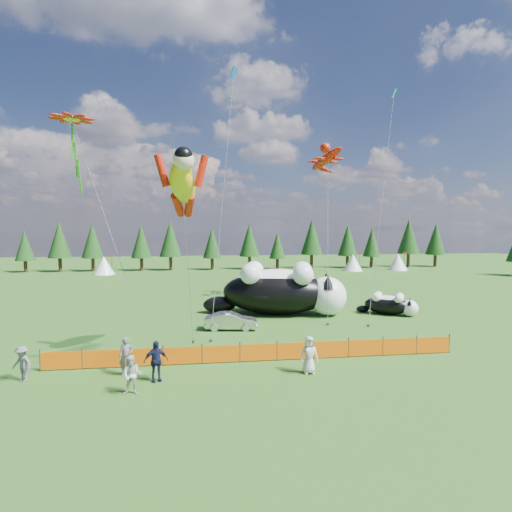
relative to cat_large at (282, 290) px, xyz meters
The scene contains 17 objects.
ground 9.36m from the cat_large, 113.13° to the right, with size 160.00×160.00×0.00m, color #0F3D0B.
safety_fence 12.05m from the cat_large, 107.47° to the right, with size 22.06×0.06×1.10m.
tree_line 36.83m from the cat_large, 95.60° to the left, with size 90.00×4.00×8.00m, color black, non-canonical shape.
festival_tents 32.47m from the cat_large, 76.80° to the left, with size 50.00×3.20×2.80m, color white, non-canonical shape.
cat_large is the anchor object (origin of this frame).
cat_small 8.98m from the cat_large, ahead, with size 4.43×3.50×1.80m.
car 6.55m from the cat_large, 135.57° to the right, with size 1.29×3.69×1.22m, color silver.
spectator_a 16.21m from the cat_large, 129.22° to the right, with size 0.68×0.45×1.87m, color #5A595E.
spectator_b 17.72m from the cat_large, 122.70° to the right, with size 0.83×0.49×1.70m, color beige.
spectator_c 16.09m from the cat_large, 122.87° to the right, with size 1.13×0.58×1.92m, color #141737.
spectator_d 19.58m from the cat_large, 139.66° to the right, with size 1.08×0.56×1.67m, color #5A595E.
spectator_e 13.57m from the cat_large, 95.86° to the right, with size 0.90×0.59×1.84m, color beige.
superhero_kite 15.07m from the cat_large, 124.81° to the right, with size 4.17×5.67×11.50m.
gecko_kite 13.66m from the cat_large, 43.79° to the left, with size 5.31×12.69×16.52m.
flower_kite 19.34m from the cat_large, 151.33° to the right, with size 6.18×4.28×14.27m.
diamond_kite_a 16.24m from the cat_large, 150.64° to the right, with size 2.36×5.82×19.52m.
diamond_kite_b 19.08m from the cat_large, ahead, with size 5.51×7.69×20.82m.
Camera 1 is at (-2.92, -23.69, 7.12)m, focal length 28.00 mm.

